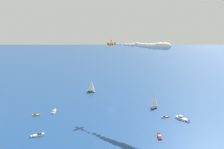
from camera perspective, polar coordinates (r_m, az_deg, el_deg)
ground_plane at (r=184.24m, az=0.00°, el=-7.35°), size 2000.00×2000.00×0.00m
sailboat_near_centre at (r=186.38m, az=9.27°, el=-5.63°), size 7.18×8.55×11.31m
motorboat_far_port at (r=138.74m, az=10.29°, el=-13.11°), size 3.07×6.55×1.84m
motorboat_far_stbd at (r=166.09m, az=15.24°, el=-9.34°), size 5.81×10.08×2.85m
motorboat_inshore at (r=179.76m, az=-12.54°, el=-7.83°), size 3.03×7.65×2.16m
motorboat_offshore at (r=143.06m, az=-16.06°, el=-12.60°), size 7.13×4.13×2.02m
motorboat_trailing at (r=175.88m, az=-16.13°, el=-8.43°), size 5.11×1.34×1.48m
sailboat_ahead at (r=231.45m, az=-4.54°, el=-2.40°), size 8.54×9.11×12.60m
motorboat_mid_cluster at (r=168.55m, az=11.62°, el=-9.04°), size 5.29×1.84×1.51m
biplane_lead at (r=176.65m, az=-0.07°, el=6.74°), size 6.72×6.88×3.68m
wingwalker_lead at (r=176.25m, az=-0.18°, el=7.42°), size 1.25×0.96×1.53m
smoke_trail_lead at (r=155.39m, az=8.99°, el=6.17°), size 27.54×34.74×5.24m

